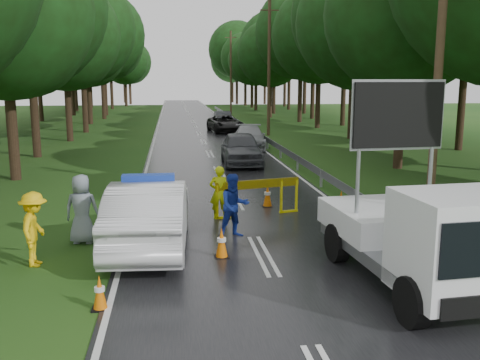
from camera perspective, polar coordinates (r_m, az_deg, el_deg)
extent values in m
plane|color=#1A4413|center=(13.03, 2.46, -8.08)|extent=(160.00, 160.00, 0.00)
cube|color=black|center=(42.42, -4.40, 4.97)|extent=(7.00, 140.00, 0.02)
cylinder|color=gray|center=(14.01, 17.64, -5.74)|extent=(0.12, 0.12, 0.70)
cube|color=gray|center=(42.71, 0.57, 5.77)|extent=(0.05, 60.00, 0.30)
cylinder|color=#41301E|center=(15.95, 20.55, 12.93)|extent=(0.24, 0.24, 10.00)
cylinder|color=#41301E|center=(40.83, 3.11, 11.78)|extent=(0.24, 0.24, 10.00)
cube|color=#41301E|center=(41.12, 3.17, 17.64)|extent=(1.40, 0.08, 0.08)
cylinder|color=#41301E|center=(66.57, -0.99, 11.35)|extent=(0.24, 0.24, 10.00)
cube|color=#41301E|center=(66.75, -1.00, 14.96)|extent=(1.40, 0.08, 0.08)
imported|color=silver|center=(13.57, -9.63, -3.68)|extent=(2.07, 5.29, 1.72)
cube|color=#1938A5|center=(13.37, -9.75, 0.24)|extent=(1.30, 0.42, 0.17)
cube|color=gray|center=(11.97, 17.21, -7.30)|extent=(2.48, 4.66, 0.27)
cube|color=white|center=(12.77, 15.02, -4.06)|extent=(2.44, 2.74, 0.59)
cube|color=white|center=(10.19, 22.66, -6.38)|extent=(2.27, 1.87, 1.83)
cube|color=black|center=(12.01, 16.49, 6.66)|extent=(2.04, 0.28, 1.40)
cylinder|color=black|center=(9.79, 17.92, -12.29)|extent=(0.37, 0.92, 0.90)
cylinder|color=black|center=(12.70, 10.31, -6.61)|extent=(0.37, 0.92, 0.90)
cylinder|color=black|center=(13.57, 18.38, -5.86)|extent=(0.37, 0.92, 0.90)
cube|color=yellow|center=(16.15, -2.44, -2.42)|extent=(0.08, 0.08, 1.07)
cube|color=yellow|center=(16.32, -0.67, -2.27)|extent=(0.08, 0.08, 1.07)
cube|color=yellow|center=(16.92, 4.42, -1.84)|extent=(0.08, 0.08, 1.07)
cube|color=yellow|center=(17.15, 6.03, -1.69)|extent=(0.08, 0.08, 1.07)
cube|color=#F2CC00|center=(16.50, 1.94, -0.43)|extent=(2.71, 0.70, 0.27)
imported|color=#C7DE0C|center=(16.17, -2.24, -1.36)|extent=(0.60, 0.40, 1.64)
imported|color=navy|center=(14.30, -0.61, -2.76)|extent=(0.98, 0.84, 1.73)
imported|color=yellow|center=(12.99, -21.09, -4.91)|extent=(0.65, 1.11, 1.71)
imported|color=gray|center=(14.36, -16.50, -2.99)|extent=(0.95, 0.69, 1.81)
imported|color=#46484F|center=(26.76, 0.13, 3.41)|extent=(2.09, 4.82, 1.62)
imported|color=#AAABB2|center=(33.00, 0.98, 4.57)|extent=(2.48, 4.95, 1.38)
imported|color=black|center=(43.57, -1.60, 6.04)|extent=(2.87, 5.20, 1.38)
imported|color=#3D3E44|center=(49.57, -1.81, 6.57)|extent=(1.51, 4.05, 1.32)
cube|color=black|center=(10.49, -14.66, -13.12)|extent=(0.31, 0.31, 0.03)
cone|color=#DB6606|center=(10.37, -14.74, -11.46)|extent=(0.26, 0.26, 0.65)
cube|color=black|center=(12.90, -1.97, -8.20)|extent=(0.35, 0.35, 0.03)
cone|color=#DB6606|center=(12.79, -1.98, -6.65)|extent=(0.29, 0.29, 0.72)
cube|color=black|center=(17.92, 2.94, -2.81)|extent=(0.36, 0.36, 0.03)
cone|color=#DB6606|center=(17.84, 2.95, -1.64)|extent=(0.29, 0.29, 0.74)
cube|color=black|center=(15.72, -7.83, -4.82)|extent=(0.39, 0.39, 0.03)
cone|color=#DB6606|center=(15.62, -7.86, -3.39)|extent=(0.32, 0.32, 0.80)
cube|color=black|center=(17.31, 10.68, -3.47)|extent=(0.35, 0.35, 0.03)
cone|color=#DB6606|center=(17.22, 10.72, -2.28)|extent=(0.29, 0.29, 0.73)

